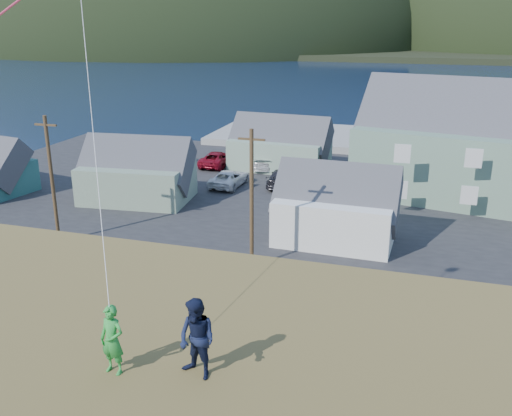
{
  "coord_description": "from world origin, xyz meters",
  "views": [
    {
      "loc": [
        6.88,
        -28.87,
        14.56
      ],
      "look_at": [
        1.84,
        -12.46,
        8.8
      ],
      "focal_mm": 40.0,
      "sensor_mm": 36.0,
      "label": 1
    }
  ],
  "objects": [
    {
      "name": "waterfront_lot",
      "position": [
        0.0,
        17.0,
        0.06
      ],
      "size": [
        72.0,
        36.0,
        0.12
      ],
      "primitive_type": "cube",
      "color": "#28282B",
      "rests_on": "ground"
    },
    {
      "name": "parked_cars",
      "position": [
        -9.66,
        21.16,
        0.85
      ],
      "size": [
        23.47,
        12.37,
        1.52
      ],
      "color": "black",
      "rests_on": "waterfront_lot"
    },
    {
      "name": "kite_flyer_navy",
      "position": [
        2.6,
        -19.18,
        8.11
      ],
      "size": [
        1.06,
        0.95,
        1.81
      ],
      "primitive_type": "imported",
      "rotation": [
        0.0,
        0.0,
        -0.35
      ],
      "color": "#131A36",
      "rests_on": "hillside"
    },
    {
      "name": "ground",
      "position": [
        0.0,
        0.0,
        0.0
      ],
      "size": [
        900.0,
        900.0,
        0.0
      ],
      "primitive_type": "plane",
      "color": "#0A1638",
      "rests_on": "ground"
    },
    {
      "name": "far_hills",
      "position": [
        35.59,
        279.38,
        2.0
      ],
      "size": [
        760.0,
        265.0,
        143.0
      ],
      "color": "black",
      "rests_on": "ground"
    },
    {
      "name": "utility_poles",
      "position": [
        -0.34,
        1.5,
        4.6
      ],
      "size": [
        32.52,
        0.24,
        9.73
      ],
      "color": "#47331E",
      "rests_on": "waterfront_lot"
    },
    {
      "name": "wharf",
      "position": [
        -6.0,
        40.0,
        0.45
      ],
      "size": [
        26.0,
        14.0,
        0.9
      ],
      "primitive_type": "cube",
      "color": "gray",
      "rests_on": "ground"
    },
    {
      "name": "shed_palegreen_far",
      "position": [
        -7.19,
        25.05,
        2.53
      ],
      "size": [
        10.19,
        6.26,
        6.6
      ],
      "rotation": [
        0.0,
        0.0,
        -0.07
      ],
      "color": "gray",
      "rests_on": "waterfront_lot"
    },
    {
      "name": "far_shore",
      "position": [
        0.0,
        330.0,
        1.0
      ],
      "size": [
        900.0,
        320.0,
        2.0
      ],
      "primitive_type": "cube",
      "color": "black",
      "rests_on": "ground"
    },
    {
      "name": "shed_white",
      "position": [
        1.4,
        7.3,
        2.51
      ],
      "size": [
        8.32,
        5.68,
        6.54
      ],
      "rotation": [
        0.0,
        0.0,
        -0.02
      ],
      "color": "white",
      "rests_on": "waterfront_lot"
    },
    {
      "name": "grass_strip",
      "position": [
        0.0,
        -2.0,
        0.05
      ],
      "size": [
        110.0,
        8.0,
        0.1
      ],
      "primitive_type": "cube",
      "color": "#4C3D19",
      "rests_on": "ground"
    },
    {
      "name": "shed_palegreen_near",
      "position": [
        -15.75,
        11.45,
        2.47
      ],
      "size": [
        9.51,
        6.48,
        6.54
      ],
      "rotation": [
        0.0,
        0.0,
        0.1
      ],
      "color": "slate",
      "rests_on": "waterfront_lot"
    },
    {
      "name": "kite_flyer_green",
      "position": [
        0.8,
        -19.58,
        7.99
      ],
      "size": [
        0.63,
        0.46,
        1.59
      ],
      "primitive_type": "imported",
      "rotation": [
        0.0,
        0.0,
        -0.14
      ],
      "color": "green",
      "rests_on": "hillside"
    }
  ]
}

